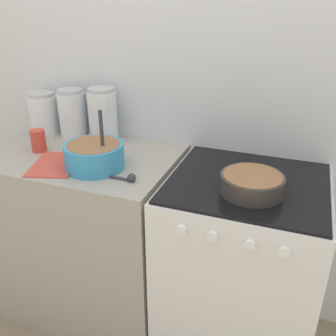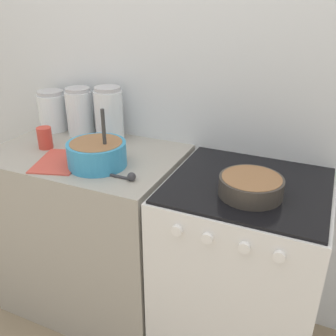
% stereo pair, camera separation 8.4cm
% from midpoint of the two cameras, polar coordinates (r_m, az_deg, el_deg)
% --- Properties ---
extents(wall_back, '(4.80, 0.05, 2.40)m').
position_cam_midpoint_polar(wall_back, '(1.82, 6.02, 12.27)').
color(wall_back, silver).
rests_on(wall_back, ground_plane).
extents(countertop_cabinet, '(0.90, 0.61, 0.91)m').
position_cam_midpoint_polar(countertop_cabinet, '(2.04, -10.24, -9.50)').
color(countertop_cabinet, '#9E998E').
rests_on(countertop_cabinet, ground_plane).
extents(stove, '(0.65, 0.62, 0.91)m').
position_cam_midpoint_polar(stove, '(1.79, 12.18, -15.35)').
color(stove, silver).
rests_on(stove, ground_plane).
extents(mixing_bowl, '(0.26, 0.26, 0.26)m').
position_cam_midpoint_polar(mixing_bowl, '(1.65, -9.36, 2.33)').
color(mixing_bowl, '#338CBF').
rests_on(mixing_bowl, countertop_cabinet).
extents(baking_pan, '(0.24, 0.24, 0.07)m').
position_cam_midpoint_polar(baking_pan, '(1.44, 14.17, -2.66)').
color(baking_pan, '#38332D').
rests_on(baking_pan, stove).
extents(storage_jar_left, '(0.15, 0.15, 0.22)m').
position_cam_midpoint_polar(storage_jar_left, '(2.15, -16.04, 8.00)').
color(storage_jar_left, silver).
rests_on(storage_jar_left, countertop_cabinet).
extents(storage_jar_middle, '(0.14, 0.14, 0.25)m').
position_cam_midpoint_polar(storage_jar_middle, '(2.04, -12.10, 7.92)').
color(storage_jar_middle, silver).
rests_on(storage_jar_middle, countertop_cabinet).
extents(storage_jar_right, '(0.14, 0.14, 0.27)m').
position_cam_midpoint_polar(storage_jar_right, '(1.94, -7.71, 7.65)').
color(storage_jar_right, silver).
rests_on(storage_jar_right, countertop_cabinet).
extents(tin_can, '(0.07, 0.07, 0.10)m').
position_cam_midpoint_polar(tin_can, '(1.90, -17.06, 4.40)').
color(tin_can, '#CC3F33').
rests_on(tin_can, countertop_cabinet).
extents(recipe_page, '(0.26, 0.31, 0.01)m').
position_cam_midpoint_polar(recipe_page, '(1.74, -14.89, 0.97)').
color(recipe_page, '#CC4C3F').
rests_on(recipe_page, countertop_cabinet).
extents(measuring_spoon, '(0.12, 0.04, 0.04)m').
position_cam_midpoint_polar(measuring_spoon, '(1.52, -4.40, -1.35)').
color(measuring_spoon, '#333338').
rests_on(measuring_spoon, countertop_cabinet).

